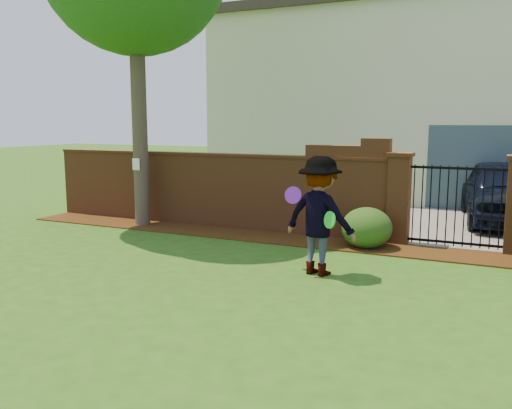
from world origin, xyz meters
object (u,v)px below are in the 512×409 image
at_px(car, 506,192).
at_px(man, 318,216).
at_px(frisbee_green, 330,220).
at_px(frisbee_purple, 293,195).

bearing_deg(car, man, -121.23).
distance_m(car, man, 6.72).
bearing_deg(frisbee_green, frisbee_purple, 171.14).
height_order(car, frisbee_green, car).
xyz_separation_m(man, frisbee_green, (0.27, -0.26, 0.00)).
bearing_deg(frisbee_green, car, 68.48).
distance_m(car, frisbee_purple, 7.04).
bearing_deg(frisbee_green, man, 136.50).
bearing_deg(car, frisbee_green, -118.27).
height_order(frisbee_purple, frisbee_green, frisbee_purple).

